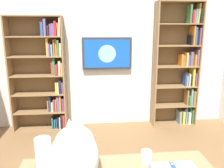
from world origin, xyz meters
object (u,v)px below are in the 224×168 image
(cat, at_px, (74,152))
(coffee_mug, at_px, (146,157))
(bookshelf_left, at_px, (181,68))
(bookshelf_right, at_px, (45,74))
(wall_mounted_tv, at_px, (107,54))
(paper_towel_roll, at_px, (43,155))

(cat, xyz_separation_m, coffee_mug, (-0.52, -0.09, -0.12))
(cat, bearing_deg, bookshelf_left, -124.46)
(bookshelf_right, bearing_deg, bookshelf_left, -180.00)
(wall_mounted_tv, bearing_deg, coffee_mug, 92.52)
(bookshelf_right, xyz_separation_m, paper_towel_roll, (-0.45, 2.48, -0.09))
(coffee_mug, bearing_deg, wall_mounted_tv, -87.48)
(bookshelf_left, bearing_deg, paper_towel_roll, 51.82)
(coffee_mug, bearing_deg, paper_towel_roll, 3.39)
(coffee_mug, bearing_deg, bookshelf_right, -64.09)
(bookshelf_right, relative_size, wall_mounted_tv, 2.26)
(paper_towel_roll, bearing_deg, wall_mounted_tv, -103.71)
(bookshelf_left, distance_m, wall_mounted_tv, 1.35)
(bookshelf_left, height_order, paper_towel_roll, bookshelf_left)
(wall_mounted_tv, relative_size, coffee_mug, 9.01)
(bookshelf_right, bearing_deg, paper_towel_roll, 100.23)
(bookshelf_right, distance_m, cat, 2.62)
(cat, bearing_deg, paper_towel_roll, -13.36)
(bookshelf_left, bearing_deg, cat, 55.54)
(paper_towel_roll, xyz_separation_m, coffee_mug, (-0.74, -0.04, -0.08))
(bookshelf_right, xyz_separation_m, wall_mounted_tv, (-1.07, -0.08, 0.33))
(paper_towel_roll, distance_m, coffee_mug, 0.74)
(bookshelf_right, xyz_separation_m, coffee_mug, (-1.18, 2.44, -0.17))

